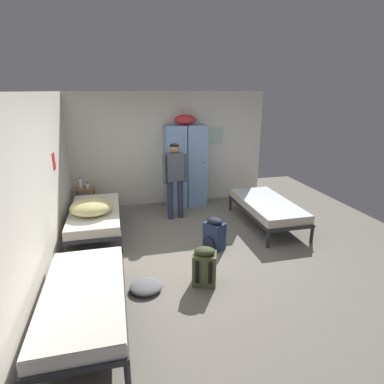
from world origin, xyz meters
name	(u,v)px	position (x,y,z in m)	size (l,w,h in m)	color
ground_plane	(195,250)	(0.00, 0.00, 0.00)	(7.98, 7.98, 0.00)	slate
room_backdrop	(118,164)	(-1.17, 1.20, 1.27)	(4.51, 5.04, 2.55)	silver
locker_bank	(185,164)	(0.32, 2.21, 0.97)	(0.90, 0.55, 2.07)	#7A9ECC
shelf_unit	(86,198)	(-1.89, 2.20, 0.35)	(0.38, 0.30, 0.57)	brown
bed_right	(267,206)	(1.64, 0.72, 0.38)	(0.90, 1.90, 0.49)	#28282D
bed_left_front	(84,297)	(-1.64, -1.45, 0.38)	(0.90, 1.90, 0.49)	#28282D
bed_left_rear	(95,215)	(-1.64, 1.05, 0.38)	(0.90, 1.90, 0.49)	#28282D
bedding_heap	(92,207)	(-1.67, 0.84, 0.62)	(0.74, 0.74, 0.26)	#D1C67F
person_traveler	(175,174)	(-0.06, 1.47, 0.96)	(0.50, 0.24, 1.58)	#2D334C
water_bottle	(80,183)	(-1.97, 2.22, 0.68)	(0.06, 0.06, 0.24)	white
lotion_bottle	(88,186)	(-1.82, 2.16, 0.63)	(0.05, 0.05, 0.14)	white
backpack_olive	(205,266)	(-0.11, -0.95, 0.26)	(0.38, 0.40, 0.55)	#566038
backpack_navy	(214,234)	(0.32, -0.01, 0.26)	(0.41, 0.40, 0.55)	navy
clothes_pile_grey	(146,287)	(-0.92, -0.93, 0.05)	(0.44, 0.41, 0.11)	slate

